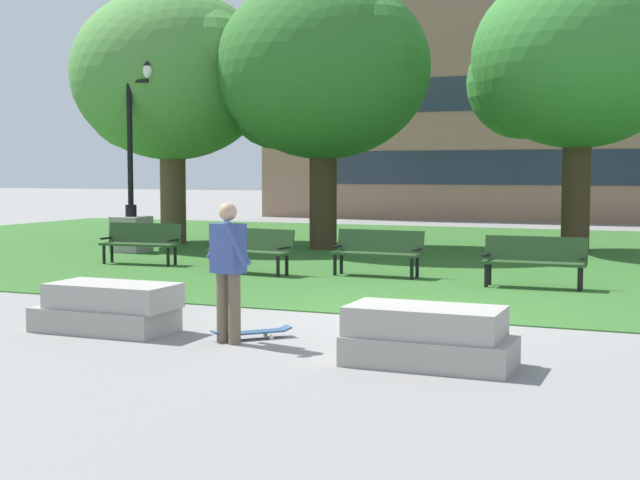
{
  "coord_description": "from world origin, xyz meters",
  "views": [
    {
      "loc": [
        3.79,
        -11.99,
        2.1
      ],
      "look_at": [
        -0.56,
        -1.4,
        1.2
      ],
      "focal_mm": 50.0,
      "sensor_mm": 36.0,
      "label": 1
    }
  ],
  "objects_px": {
    "skateboard": "(252,332)",
    "park_bench_near_left": "(142,241)",
    "park_bench_near_right": "(378,250)",
    "person_skateboarder": "(228,264)",
    "park_bench_far_left": "(252,248)",
    "lamp_post_left": "(131,213)",
    "concrete_block_left": "(428,337)",
    "park_bench_far_right": "(534,258)",
    "concrete_block_center": "(109,308)"
  },
  "relations": [
    {
      "from": "park_bench_near_left",
      "to": "park_bench_far_left",
      "type": "bearing_deg",
      "value": -12.9
    },
    {
      "from": "skateboard",
      "to": "park_bench_far_right",
      "type": "height_order",
      "value": "park_bench_far_right"
    },
    {
      "from": "concrete_block_left",
      "to": "park_bench_near_right",
      "type": "xyz_separation_m",
      "value": [
        -3.04,
        7.33,
        0.23
      ]
    },
    {
      "from": "park_bench_near_right",
      "to": "park_bench_far_right",
      "type": "bearing_deg",
      "value": -10.31
    },
    {
      "from": "skateboard",
      "to": "park_bench_near_right",
      "type": "xyz_separation_m",
      "value": [
        -0.62,
        6.72,
        0.45
      ]
    },
    {
      "from": "park_bench_far_left",
      "to": "concrete_block_left",
      "type": "bearing_deg",
      "value": -50.79
    },
    {
      "from": "concrete_block_center",
      "to": "skateboard",
      "type": "bearing_deg",
      "value": 7.41
    },
    {
      "from": "park_bench_near_right",
      "to": "lamp_post_left",
      "type": "bearing_deg",
      "value": 161.33
    },
    {
      "from": "concrete_block_left",
      "to": "park_bench_near_left",
      "type": "xyz_separation_m",
      "value": [
        -8.6,
        7.47,
        0.23
      ]
    },
    {
      "from": "park_bench_near_left",
      "to": "park_bench_near_right",
      "type": "relative_size",
      "value": 1.0
    },
    {
      "from": "park_bench_far_left",
      "to": "park_bench_far_right",
      "type": "distance_m",
      "value": 5.6
    },
    {
      "from": "concrete_block_center",
      "to": "park_bench_near_right",
      "type": "distance_m",
      "value": 7.1
    },
    {
      "from": "concrete_block_left",
      "to": "person_skateboarder",
      "type": "height_order",
      "value": "person_skateboarder"
    },
    {
      "from": "skateboard",
      "to": "lamp_post_left",
      "type": "xyz_separation_m",
      "value": [
        -8.06,
        9.23,
        0.91
      ]
    },
    {
      "from": "person_skateboarder",
      "to": "park_bench_far_left",
      "type": "bearing_deg",
      "value": 114.47
    },
    {
      "from": "concrete_block_center",
      "to": "park_bench_far_left",
      "type": "xyz_separation_m",
      "value": [
        -1.15,
        6.41,
        0.23
      ]
    },
    {
      "from": "park_bench_near_right",
      "to": "person_skateboarder",
      "type": "bearing_deg",
      "value": -86.13
    },
    {
      "from": "skateboard",
      "to": "park_bench_near_left",
      "type": "relative_size",
      "value": 0.48
    },
    {
      "from": "park_bench_near_right",
      "to": "lamp_post_left",
      "type": "xyz_separation_m",
      "value": [
        -7.44,
        2.51,
        0.46
      ]
    },
    {
      "from": "park_bench_far_left",
      "to": "concrete_block_center",
      "type": "bearing_deg",
      "value": -79.85
    },
    {
      "from": "concrete_block_center",
      "to": "lamp_post_left",
      "type": "bearing_deg",
      "value": 122.79
    },
    {
      "from": "concrete_block_center",
      "to": "park_bench_near_left",
      "type": "relative_size",
      "value": 1.02
    },
    {
      "from": "park_bench_near_left",
      "to": "person_skateboarder",
      "type": "bearing_deg",
      "value": -50.05
    },
    {
      "from": "concrete_block_left",
      "to": "lamp_post_left",
      "type": "xyz_separation_m",
      "value": [
        -10.48,
        9.84,
        0.69
      ]
    },
    {
      "from": "concrete_block_left",
      "to": "skateboard",
      "type": "distance_m",
      "value": 2.51
    },
    {
      "from": "person_skateboarder",
      "to": "park_bench_near_left",
      "type": "height_order",
      "value": "person_skateboarder"
    },
    {
      "from": "park_bench_near_left",
      "to": "park_bench_far_right",
      "type": "xyz_separation_m",
      "value": [
        8.68,
        -0.71,
        0.0
      ]
    },
    {
      "from": "concrete_block_left",
      "to": "park_bench_far_right",
      "type": "xyz_separation_m",
      "value": [
        0.08,
        6.76,
        0.23
      ]
    },
    {
      "from": "park_bench_far_left",
      "to": "skateboard",
      "type": "bearing_deg",
      "value": -63.3
    },
    {
      "from": "park_bench_near_left",
      "to": "lamp_post_left",
      "type": "height_order",
      "value": "lamp_post_left"
    },
    {
      "from": "skateboard",
      "to": "concrete_block_center",
      "type": "bearing_deg",
      "value": -172.59
    },
    {
      "from": "park_bench_far_left",
      "to": "lamp_post_left",
      "type": "xyz_separation_m",
      "value": [
        -4.96,
        3.08,
        0.46
      ]
    },
    {
      "from": "person_skateboarder",
      "to": "park_bench_far_left",
      "type": "height_order",
      "value": "person_skateboarder"
    },
    {
      "from": "park_bench_near_right",
      "to": "park_bench_far_right",
      "type": "height_order",
      "value": "same"
    },
    {
      "from": "concrete_block_left",
      "to": "skateboard",
      "type": "bearing_deg",
      "value": 165.92
    },
    {
      "from": "park_bench_near_left",
      "to": "park_bench_far_left",
      "type": "height_order",
      "value": "same"
    },
    {
      "from": "concrete_block_center",
      "to": "park_bench_far_right",
      "type": "xyz_separation_m",
      "value": [
        4.45,
        6.4,
        0.23
      ]
    },
    {
      "from": "lamp_post_left",
      "to": "skateboard",
      "type": "bearing_deg",
      "value": -48.88
    },
    {
      "from": "concrete_block_left",
      "to": "lamp_post_left",
      "type": "height_order",
      "value": "lamp_post_left"
    },
    {
      "from": "concrete_block_center",
      "to": "park_bench_far_right",
      "type": "height_order",
      "value": "park_bench_far_right"
    },
    {
      "from": "concrete_block_left",
      "to": "park_bench_far_right",
      "type": "height_order",
      "value": "park_bench_far_right"
    },
    {
      "from": "park_bench_near_right",
      "to": "park_bench_far_right",
      "type": "xyz_separation_m",
      "value": [
        3.12,
        -0.57,
        0.0
      ]
    },
    {
      "from": "park_bench_far_left",
      "to": "park_bench_far_right",
      "type": "height_order",
      "value": "same"
    },
    {
      "from": "person_skateboarder",
      "to": "park_bench_far_right",
      "type": "xyz_separation_m",
      "value": [
        2.64,
        6.49,
        -0.43
      ]
    },
    {
      "from": "park_bench_far_left",
      "to": "park_bench_near_right",
      "type": "bearing_deg",
      "value": 12.76
    },
    {
      "from": "park_bench_near_right",
      "to": "skateboard",
      "type": "bearing_deg",
      "value": -84.76
    },
    {
      "from": "park_bench_near_left",
      "to": "park_bench_near_right",
      "type": "distance_m",
      "value": 5.56
    },
    {
      "from": "person_skateboarder",
      "to": "park_bench_near_left",
      "type": "distance_m",
      "value": 9.41
    },
    {
      "from": "park_bench_near_left",
      "to": "park_bench_far_left",
      "type": "xyz_separation_m",
      "value": [
        3.08,
        -0.7,
        0.0
      ]
    },
    {
      "from": "park_bench_near_right",
      "to": "park_bench_far_left",
      "type": "distance_m",
      "value": 2.54
    }
  ]
}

